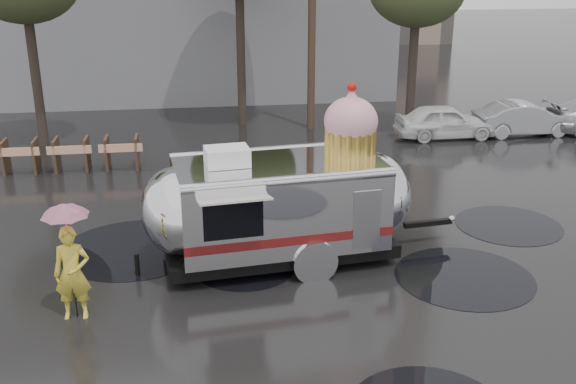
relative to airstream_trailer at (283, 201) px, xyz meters
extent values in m
plane|color=black|center=(-0.02, -2.95, -1.38)|extent=(120.00, 120.00, 0.00)
cylinder|color=black|center=(-0.87, -0.32, -1.37)|extent=(2.15, 2.15, 0.01)
cylinder|color=black|center=(3.63, -1.36, -1.37)|extent=(2.89, 2.89, 0.01)
cylinder|color=black|center=(5.76, 1.14, -1.37)|extent=(2.58, 2.58, 0.01)
cylinder|color=black|center=(-3.31, 1.00, -1.37)|extent=(3.32, 3.32, 0.01)
cylinder|color=#473323|center=(2.48, 11.05, 3.12)|extent=(0.28, 0.28, 9.00)
cylinder|color=#382D26|center=(-7.02, 10.05, 1.55)|extent=(0.32, 0.32, 5.85)
cylinder|color=#382D26|center=(-0.02, 12.05, 2.00)|extent=(0.32, 0.32, 6.75)
cylinder|color=#382D26|center=(5.98, 10.05, 1.32)|extent=(0.32, 0.32, 5.40)
cube|color=#473323|center=(-7.52, 7.05, -0.88)|extent=(0.08, 0.80, 1.00)
cube|color=#473323|center=(-6.62, 7.05, -0.88)|extent=(0.08, 0.80, 1.00)
cube|color=#E5590C|center=(-7.07, 6.67, -0.63)|extent=(1.30, 0.04, 0.25)
cube|color=#473323|center=(-6.02, 7.05, -0.88)|extent=(0.08, 0.80, 1.00)
cube|color=#473323|center=(-5.12, 7.05, -0.88)|extent=(0.08, 0.80, 1.00)
cube|color=#E5590C|center=(-5.57, 6.67, -0.63)|extent=(1.30, 0.04, 0.25)
cube|color=#473323|center=(-4.52, 7.05, -0.88)|extent=(0.08, 0.80, 1.00)
cube|color=#473323|center=(-3.62, 7.05, -0.88)|extent=(0.08, 0.80, 1.00)
cube|color=#E5590C|center=(-4.07, 6.67, -0.63)|extent=(1.30, 0.04, 0.25)
imported|color=silver|center=(6.98, 9.05, -0.68)|extent=(4.00, 1.80, 1.40)
imported|color=#B2B2B7|center=(9.98, 9.05, -0.68)|extent=(4.00, 1.80, 1.40)
cube|color=silver|center=(-0.09, -0.01, 0.00)|extent=(4.55, 2.75, 1.76)
ellipsoid|color=silver|center=(2.05, 0.25, 0.00)|extent=(1.73, 2.41, 1.76)
ellipsoid|color=silver|center=(-2.23, -0.26, 0.00)|extent=(1.73, 2.41, 1.76)
cube|color=black|center=(-0.09, -0.01, -1.03)|extent=(5.10, 2.52, 0.29)
cylinder|color=black|center=(0.51, -0.95, -1.03)|extent=(0.71, 0.30, 0.69)
cylinder|color=black|center=(0.28, 1.06, -1.03)|extent=(0.71, 0.30, 0.69)
cylinder|color=silver|center=(0.53, -1.09, -0.98)|extent=(0.95, 0.21, 0.94)
cube|color=black|center=(3.41, 0.41, -0.89)|extent=(1.18, 0.26, 0.12)
sphere|color=silver|center=(4.00, 0.48, -0.84)|extent=(0.17, 0.17, 0.16)
cylinder|color=black|center=(-3.11, -0.36, -1.13)|extent=(0.11, 0.11, 0.49)
cube|color=#5A1313|center=(0.04, -1.12, -0.44)|extent=(4.29, 0.54, 0.20)
cube|color=#5A1313|center=(-0.22, 1.11, -0.44)|extent=(4.29, 0.54, 0.20)
cube|color=black|center=(-1.13, -1.27, 0.14)|extent=(1.17, 0.17, 0.78)
cube|color=#B9B0AB|center=(-1.10, -1.51, 0.63)|extent=(1.42, 0.65, 0.14)
cube|color=silver|center=(1.60, -0.95, -0.15)|extent=(0.59, 0.10, 1.27)
cube|color=white|center=(-1.16, -0.13, 1.08)|extent=(0.95, 0.74, 0.37)
cylinder|color=gold|center=(1.47, 0.18, 1.17)|extent=(1.13, 1.13, 0.59)
ellipsoid|color=#E4A0AE|center=(1.47, 0.18, 1.64)|extent=(1.26, 1.26, 1.02)
cone|color=#E4A0AE|center=(1.47, 0.18, 2.15)|extent=(0.54, 0.54, 0.39)
sphere|color=red|center=(1.47, 0.18, 2.37)|extent=(0.22, 0.22, 0.20)
imported|color=yellow|center=(-4.10, -1.90, -0.48)|extent=(0.65, 0.43, 1.79)
imported|color=pink|center=(-4.10, -1.90, 0.53)|extent=(1.03, 1.03, 0.71)
cylinder|color=black|center=(-4.10, -1.90, -0.55)|extent=(0.02, 0.02, 1.65)
camera|label=1|loc=(-1.70, -13.27, 5.13)|focal=42.00mm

